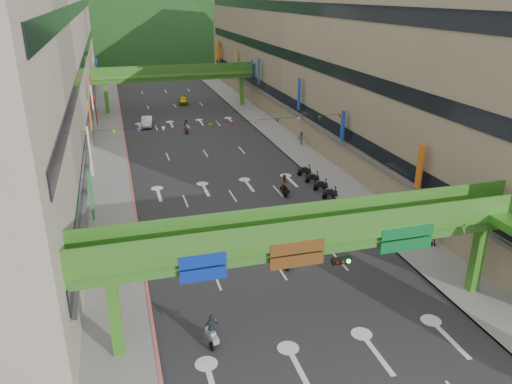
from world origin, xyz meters
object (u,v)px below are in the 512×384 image
(overpass_near, at_px, (336,244))
(pedestrian_red, at_px, (432,235))
(scooter_rider_near, at_px, (286,255))
(car_yellow, at_px, (183,100))
(scooter_rider_mid, at_px, (285,185))
(car_silver, at_px, (147,121))

(overpass_near, xyz_separation_m, pedestrian_red, (11.27, 6.80, -4.32))
(overpass_near, distance_m, scooter_rider_near, 8.08)
(scooter_rider_near, relative_size, pedestrian_red, 1.16)
(overpass_near, distance_m, car_yellow, 64.20)
(scooter_rider_near, relative_size, scooter_rider_mid, 0.99)
(scooter_rider_mid, distance_m, car_silver, 32.08)
(scooter_rider_near, height_order, car_silver, scooter_rider_near)
(scooter_rider_near, height_order, car_yellow, scooter_rider_near)
(scooter_rider_mid, xyz_separation_m, car_silver, (-10.40, 30.34, -0.36))
(car_silver, bearing_deg, scooter_rider_mid, -63.15)
(car_yellow, distance_m, pedestrian_red, 58.21)
(car_silver, bearing_deg, car_yellow, 70.95)
(scooter_rider_near, bearing_deg, overpass_near, -86.33)
(overpass_near, xyz_separation_m, scooter_rider_near, (-0.44, 6.86, -4.25))
(pedestrian_red, bearing_deg, scooter_rider_near, 145.31)
(overpass_near, relative_size, scooter_rider_near, 13.68)
(scooter_rider_near, distance_m, car_yellow, 57.19)
(scooter_rider_mid, height_order, pedestrian_red, scooter_rider_mid)
(overpass_near, relative_size, scooter_rider_mid, 13.50)
(scooter_rider_near, bearing_deg, pedestrian_red, -0.30)
(overpass_near, height_order, car_yellow, overpass_near)
(scooter_rider_mid, height_order, car_silver, scooter_rider_mid)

